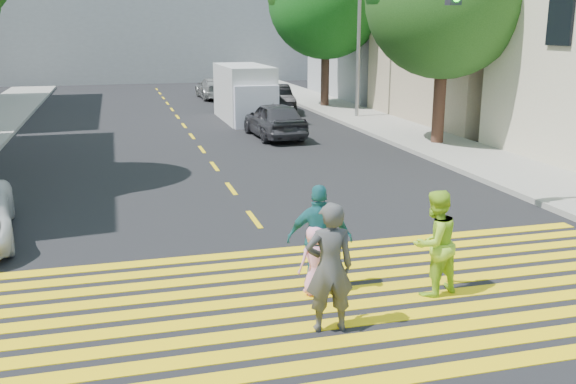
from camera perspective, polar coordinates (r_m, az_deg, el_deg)
name	(u,v)px	position (r m, az deg, el deg)	size (l,w,h in m)	color
ground	(343,338)	(9.38, 4.89, -12.81)	(120.00, 120.00, 0.00)	black
sidewalk_right	(417,137)	(25.85, 11.40, 4.79)	(3.00, 60.00, 0.15)	gray
crosswalk	(316,302)	(10.46, 2.49, -9.72)	(13.40, 5.30, 0.01)	yellow
lane_line	(181,121)	(30.76, -9.53, 6.24)	(0.12, 34.40, 0.01)	yellow
building_right_tan	(513,11)	(32.25, 19.36, 14.93)	(10.00, 10.00, 10.00)	tan
building_right_grey	(409,15)	(41.85, 10.67, 15.18)	(10.00, 10.00, 10.00)	gray
backdrop_block	(146,6)	(55.92, -12.54, 15.87)	(30.00, 8.00, 12.00)	gray
pedestrian_man	(329,267)	(9.21, 3.71, -6.71)	(0.70, 0.46, 1.93)	#3E3E40
pedestrian_woman	(435,243)	(10.72, 12.90, -4.44)	(0.86, 0.67, 1.77)	#A2D92D
pedestrian_child	(315,260)	(10.55, 2.45, -6.06)	(0.58, 0.38, 1.18)	pink
pedestrian_extra	(320,239)	(10.55, 2.84, -4.20)	(1.07, 0.45, 1.83)	#1F6771
dark_car_near	(275,120)	(25.60, -1.20, 6.44)	(1.70, 4.23, 1.44)	#2A292E
silver_car	(214,88)	(40.26, -6.61, 9.17)	(1.83, 4.51, 1.31)	#9A9A9A
dark_car_parked	(275,99)	(33.39, -1.15, 8.29)	(1.49, 4.29, 1.41)	black
white_van	(245,95)	(30.35, -3.82, 8.61)	(2.09, 5.46, 2.57)	silver
traffic_signal	(564,44)	(15.92, 23.29, 12.03)	(4.14, 0.42, 6.07)	black
street_lamp	(355,5)	(30.86, 6.01, 16.17)	(2.05, 0.71, 9.15)	gray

